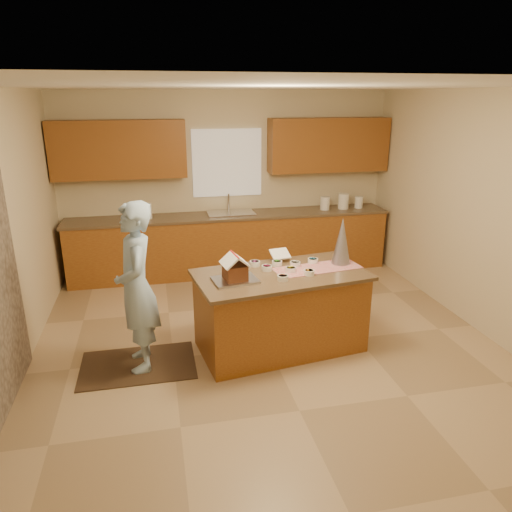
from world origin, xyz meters
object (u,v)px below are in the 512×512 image
island_base (280,313)px  boy (137,287)px  tinsel_tree (342,241)px  gingerbread_house (235,270)px

island_base → boy: boy is taller
tinsel_tree → gingerbread_house: 1.26m
island_base → boy: 1.53m
island_base → tinsel_tree: size_ratio=3.27×
island_base → gingerbread_house: (-0.51, -0.12, 0.57)m
boy → island_base: bearing=87.5°
tinsel_tree → gingerbread_house: (-1.22, -0.27, -0.14)m
gingerbread_house → boy: bearing=176.5°
island_base → tinsel_tree: tinsel_tree is taller
island_base → gingerbread_house: gingerbread_house is taller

